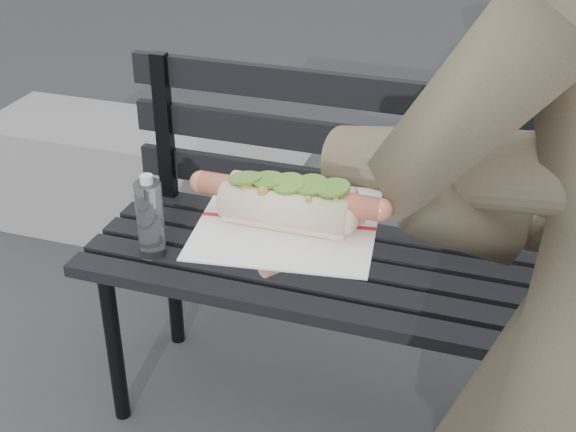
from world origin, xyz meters
name	(u,v)px	position (x,y,z in m)	size (l,w,h in m)	color
park_bench	(398,242)	(0.03, 0.89, 0.52)	(1.50, 0.44, 0.88)	black
concrete_block	(153,181)	(-0.98, 1.57, 0.20)	(1.20, 0.40, 0.40)	slate
held_hotdog	(476,185)	(0.25, 0.06, 1.11)	(0.62, 0.32, 0.20)	#4D4433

